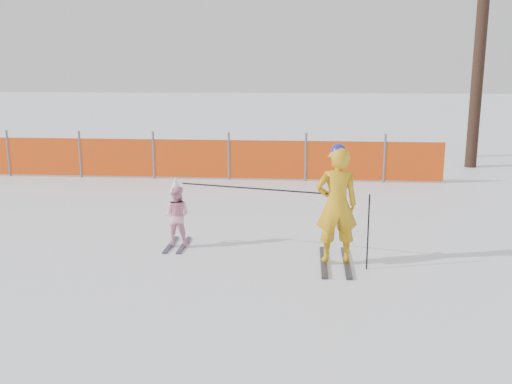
# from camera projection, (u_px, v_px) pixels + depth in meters

# --- Properties ---
(ground) EXTENTS (120.00, 120.00, 0.00)m
(ground) POSITION_uv_depth(u_px,v_px,m) (253.00, 264.00, 8.52)
(ground) COLOR white
(ground) RESTS_ON ground
(adult) EXTENTS (0.69, 1.37, 1.81)m
(adult) POSITION_uv_depth(u_px,v_px,m) (337.00, 205.00, 8.37)
(adult) COLOR black
(adult) RESTS_ON ground
(child) EXTENTS (0.50, 0.89, 1.16)m
(child) POSITION_uv_depth(u_px,v_px,m) (176.00, 215.00, 9.30)
(child) COLOR black
(child) RESTS_ON ground
(ski_poles) EXTENTS (2.90, 0.84, 1.12)m
(ski_poles) POSITION_uv_depth(u_px,v_px,m) (288.00, 202.00, 8.58)
(ski_poles) COLOR black
(ski_poles) RESTS_ON ground
(safety_fence) EXTENTS (17.52, 0.06, 1.25)m
(safety_fence) POSITION_uv_depth(u_px,v_px,m) (105.00, 157.00, 15.14)
(safety_fence) COLOR #595960
(safety_fence) RESTS_ON ground
(tree_trunks) EXTENTS (0.86, 2.39, 6.06)m
(tree_trunks) POSITION_uv_depth(u_px,v_px,m) (478.00, 65.00, 16.90)
(tree_trunks) COLOR black
(tree_trunks) RESTS_ON ground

